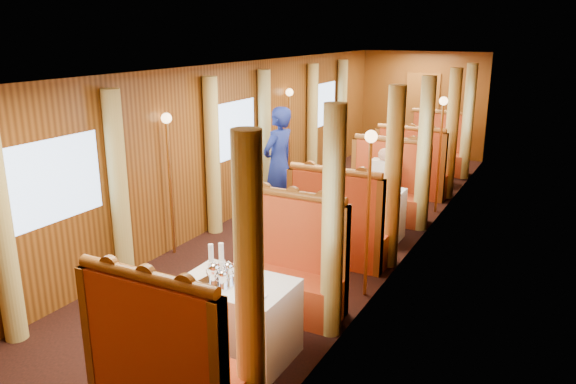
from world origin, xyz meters
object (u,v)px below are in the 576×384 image
Objects in this scene: rose_vase_mid at (367,178)px; passenger at (383,178)px; table_mid at (365,214)px; teapot_left at (215,275)px; banquette_far_aft at (437,153)px; teapot_back at (229,273)px; fruit_plate at (256,294)px; steward at (279,163)px; teapot_right at (223,280)px; tea_tray at (220,281)px; banquette_mid_aft at (386,194)px; banquette_far_fwd at (411,174)px; table_far at (425,165)px; banquette_near_aft at (287,274)px; table_near at (237,319)px; banquette_near_fwd at (167,370)px; banquette_mid_fwd at (338,232)px; rose_vase_far at (427,138)px.

passenger is (-0.02, 0.80, -0.19)m from rose_vase_mid.
table_mid is 3.62m from teapot_left.
banquette_far_aft reaches higher than teapot_back.
fruit_plate is 0.11× the size of steward.
table_mid is 5.72× the size of teapot_left.
teapot_right is 0.70× the size of fruit_plate.
tea_tray is 0.11m from teapot_back.
teapot_right is (-0.06, -4.63, 0.38)m from banquette_mid_aft.
banquette_far_fwd is at bearing 88.75° from tea_tray.
teapot_back reaches higher than table_mid.
teapot_back is at bearing -91.77° from rose_vase_mid.
table_far is 3.09× the size of tea_tray.
banquette_near_aft reaches higher than passenger.
table_far is 1.02m from banquette_far_aft.
table_far is 0.78× the size of banquette_far_fwd.
banquette_mid_aft reaches higher than fruit_plate.
table_mid is 3.68m from fruit_plate.
table_near is 1.02m from banquette_near_fwd.
banquette_mid_fwd is 1.00× the size of banquette_mid_aft.
table_near is at bearing -90.00° from banquette_near_aft.
teapot_back is 7.01m from rose_vase_far.
banquette_near_fwd is 4.51m from table_mid.
banquette_mid_aft is at bearing 90.00° from banquette_near_fwd.
banquette_near_fwd is 0.98m from teapot_right.
table_far is 0.78× the size of banquette_far_aft.
banquette_far_fwd is 1.73m from passenger.
teapot_right is 0.87× the size of teapot_back.
fruit_plate is at bearing -85.55° from rose_vase_mid.
banquette_mid_fwd is 2.50m from teapot_back.
banquette_mid_fwd is (0.00, 1.47, 0.00)m from banquette_near_aft.
passenger reaches higher than fruit_plate.
banquette_mid_aft is at bearing -90.00° from table_far.
banquette_mid_aft is 3.72× the size of rose_vase_far.
banquette_far_fwd is 6.15m from fruit_plate.
steward is at bearing 109.70° from teapot_left.
rose_vase_mid reaches higher than table_near.
passenger is (-0.00, -1.70, 0.32)m from banquette_far_fwd.
teapot_back is (-0.09, -7.99, 0.39)m from banquette_far_aft.
banquette_far_aft is 0.73× the size of steward.
fruit_plate is at bearing -85.24° from table_mid.
rose_vase_far is at bearing 90.18° from rose_vase_mid.
tea_tray is 7.09m from rose_vase_far.
banquette_far_aft is 9.39× the size of teapot_right.
teapot_right is (0.11, -0.03, -0.02)m from teapot_left.
rose_vase_far is at bearing -89.46° from banquette_far_aft.
banquette_near_aft reaches higher than table_mid.
rose_vase_far is 2.75m from passenger.
fruit_plate reaches higher than tea_tray.
banquette_far_aft is 8.13× the size of teapot_back.
table_near is 2.49m from banquette_mid_fwd.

